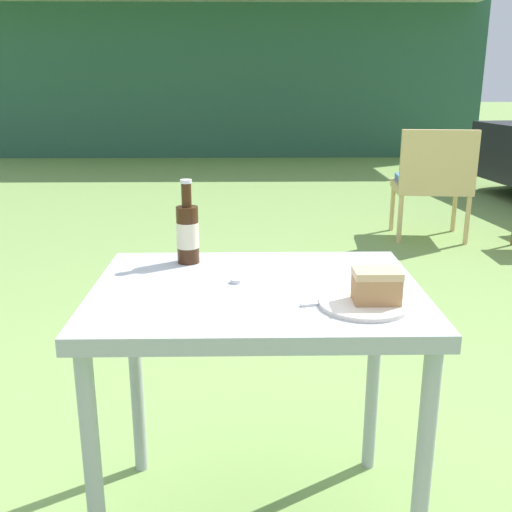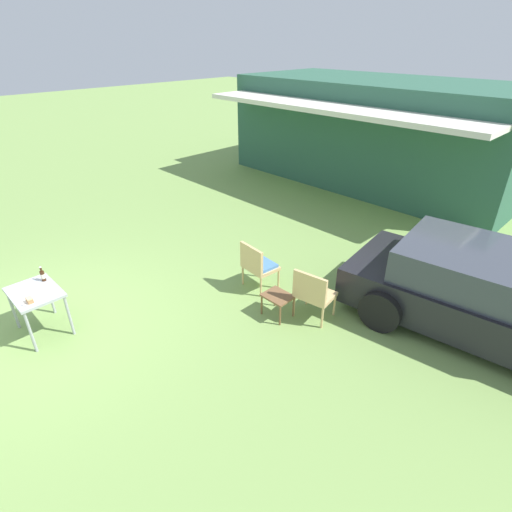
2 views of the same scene
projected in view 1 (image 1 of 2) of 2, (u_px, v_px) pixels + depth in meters
cabin_building at (222, 65)px, 10.81m from camera, size 8.13×5.00×2.85m
wicker_chair_cushioned at (433, 178)px, 4.56m from camera, size 0.60×0.51×0.85m
patio_table at (257, 318)px, 1.52m from camera, size 0.82×0.61×0.72m
cake_on_plate at (371, 294)px, 1.36m from camera, size 0.21×0.21×0.09m
cola_bottle_near at (188, 232)px, 1.66m from camera, size 0.06×0.06×0.24m
fork at (336, 302)px, 1.38m from camera, size 0.17×0.05×0.01m
loose_bottle_cap at (236, 281)px, 1.52m from camera, size 0.03×0.03×0.01m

